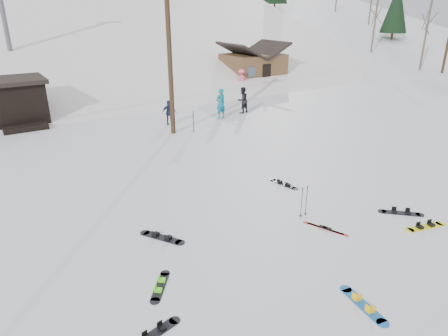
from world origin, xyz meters
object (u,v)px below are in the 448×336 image
utility_pole (169,48)px  cabin (253,68)px  hero_snowboard (363,305)px  hero_skis (325,228)px

utility_pole → cabin: (13.00, 10.00, -3.20)m
hero_snowboard → utility_pole: bearing=0.2°
cabin → hero_snowboard: (-15.40, -25.30, -1.45)m
utility_pole → hero_snowboard: bearing=-98.9°
utility_pole → cabin: bearing=37.6°
utility_pole → hero_skis: utility_pole is taller
utility_pole → cabin: size_ratio=1.67×
cabin → hero_snowboard: cabin is taller
hero_skis → utility_pole: bearing=66.2°
cabin → hero_skis: (-13.53, -22.24, -1.46)m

